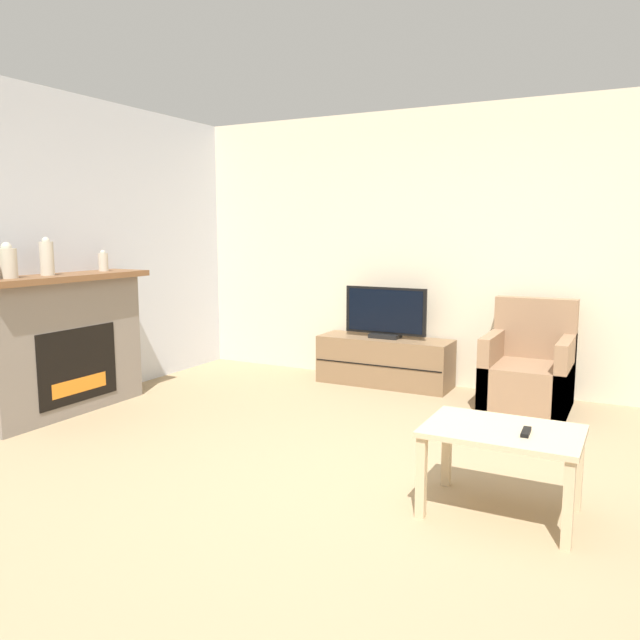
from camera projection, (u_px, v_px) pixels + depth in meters
ground_plane at (346, 502)px, 3.54m from camera, size 24.00×24.00×0.00m
wall_back at (478, 249)px, 5.93m from camera, size 12.00×0.06×2.70m
fireplace at (63, 343)px, 5.20m from camera, size 0.47×1.56×1.17m
mantel_vase_left at (7, 262)px, 4.68m from camera, size 0.14×0.14×0.27m
mantel_vase_centre_left at (47, 257)px, 4.99m from camera, size 0.11×0.11×0.31m
mantel_vase_right at (103, 261)px, 5.51m from camera, size 0.08×0.08×0.19m
tv_stand at (385, 361)px, 6.21m from camera, size 1.33×0.44×0.47m
tv at (385, 315)px, 6.14m from camera, size 0.84×0.18×0.50m
armchair at (528, 374)px, 5.39m from camera, size 0.70×0.76×0.94m
coffee_table at (502, 442)px, 3.34m from camera, size 0.81×0.56×0.48m
remote at (526, 432)px, 3.24m from camera, size 0.05×0.15×0.02m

